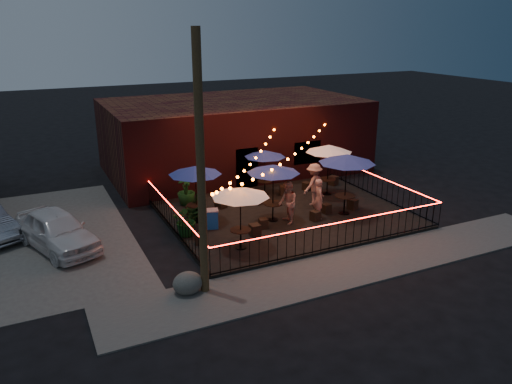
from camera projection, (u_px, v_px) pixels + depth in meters
ground at (309, 233)px, 20.23m from camera, size 110.00×110.00×0.00m
patio at (285, 215)px, 21.91m from camera, size 10.00×8.00×0.15m
sidewalk at (357, 265)px, 17.44m from camera, size 18.00×2.50×0.05m
brick_building at (234, 135)px, 28.53m from camera, size 14.00×8.00×4.00m
utility_pole at (201, 170)px, 14.52m from camera, size 0.26×0.26×8.00m
fence_front at (338, 236)px, 18.30m from camera, size 10.00×0.04×1.04m
fence_left at (174, 221)px, 19.68m from camera, size 0.04×8.00×1.04m
fence_right at (377, 187)px, 23.77m from camera, size 0.04×8.00×1.04m
festoon_lights at (268, 166)px, 20.46m from camera, size 10.02×8.72×1.32m
cafe_table_0 at (240, 193)px, 17.83m from camera, size 2.48×2.48×2.36m
cafe_table_1 at (195, 171)px, 20.29m from camera, size 2.84×2.84×2.42m
cafe_table_2 at (273, 170)px, 20.42m from camera, size 2.64×2.64×2.44m
cafe_table_3 at (265, 154)px, 23.74m from camera, size 2.35×2.35×2.19m
cafe_table_4 at (347, 160)px, 21.09m from camera, size 2.56×2.56×2.68m
cafe_table_5 at (329, 149)px, 23.66m from camera, size 2.92×2.92×2.46m
bistro_chair_0 at (201, 239)px, 18.79m from camera, size 0.46×0.46×0.41m
bistro_chair_1 at (255, 230)px, 19.54m from camera, size 0.39×0.39×0.46m
bistro_chair_2 at (191, 211)px, 21.54m from camera, size 0.48×0.48×0.45m
bistro_chair_3 at (221, 202)px, 22.51m from camera, size 0.56×0.56×0.50m
bistro_chair_4 at (263, 223)px, 20.25m from camera, size 0.39×0.39×0.40m
bistro_chair_5 at (315, 216)px, 21.03m from camera, size 0.42×0.42×0.42m
bistro_chair_6 at (258, 199)px, 23.00m from camera, size 0.52×0.52×0.47m
bistro_chair_7 at (284, 190)px, 24.16m from camera, size 0.50×0.50×0.46m
bistro_chair_8 at (326, 209)px, 21.87m from camera, size 0.39×0.39×0.41m
bistro_chair_9 at (353, 204)px, 22.33m from camera, size 0.49×0.49×0.45m
bistro_chair_10 at (307, 186)px, 24.90m from camera, size 0.45×0.45×0.40m
bistro_chair_11 at (333, 181)px, 25.67m from camera, size 0.51×0.51×0.47m
patron_a at (319, 199)px, 21.10m from camera, size 0.58×0.73×1.75m
patron_b at (288, 203)px, 20.52m from camera, size 0.84×0.99×1.81m
patron_c at (314, 184)px, 22.65m from camera, size 1.43×1.11×1.94m
potted_shrub_a at (187, 220)px, 19.46m from camera, size 1.28×1.15×1.28m
potted_shrub_b at (195, 205)px, 21.06m from camera, size 0.80×0.70×1.26m
potted_shrub_c at (186, 190)px, 22.72m from camera, size 0.88×0.88×1.45m
cooler at (211, 219)px, 20.19m from camera, size 0.70×0.59×0.80m
boulder at (188, 283)px, 15.57m from camera, size 1.05×0.94×0.72m
car_white at (57, 230)px, 18.60m from camera, size 3.14×4.67×1.48m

